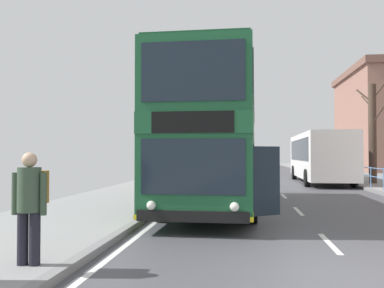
{
  "coord_description": "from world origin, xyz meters",
  "views": [
    {
      "loc": [
        -1.69,
        -6.15,
        1.77
      ],
      "look_at": [
        -3.25,
        6.84,
        2.08
      ],
      "focal_mm": 39.91,
      "sensor_mm": 36.0,
      "label": 1
    }
  ],
  "objects": [
    {
      "name": "ground",
      "position": [
        -0.72,
        -0.0,
        0.04
      ],
      "size": [
        15.8,
        140.0,
        0.2
      ],
      "color": "#49494E"
    },
    {
      "name": "double_decker_bus_main",
      "position": [
        -2.61,
        7.99,
        2.34
      ],
      "size": [
        3.24,
        10.58,
        4.47
      ],
      "color": "#19512D",
      "rests_on": "ground"
    },
    {
      "name": "background_bus_far_lane",
      "position": [
        3.03,
        21.15,
        1.65
      ],
      "size": [
        2.85,
        10.86,
        3.0
      ],
      "color": "white",
      "rests_on": "ground"
    },
    {
      "name": "pedestrian_with_backpack",
      "position": [
        -4.82,
        -0.16,
        1.1
      ],
      "size": [
        0.54,
        0.52,
        1.65
      ],
      "color": "black",
      "rests_on": "ground"
    },
    {
      "name": "bare_tree_far_00",
      "position": [
        5.56,
        18.87,
        3.03
      ],
      "size": [
        1.7,
        2.97,
        6.21
      ],
      "color": "#423328",
      "rests_on": "ground"
    }
  ]
}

